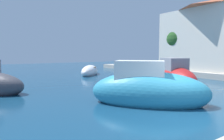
{
  "coord_description": "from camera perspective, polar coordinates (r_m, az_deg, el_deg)",
  "views": [
    {
      "loc": [
        -6.32,
        -4.08,
        2.19
      ],
      "look_at": [
        2.72,
        9.12,
        0.86
      ],
      "focal_mm": 33.07,
      "sensor_mm": 36.0,
      "label": 1
    }
  ],
  "objects": [
    {
      "name": "moored_boat_4",
      "position": [
        20.84,
        -6.15,
        -0.36
      ],
      "size": [
        3.8,
        4.06,
        1.25
      ],
      "rotation": [
        0.0,
        0.0,
        3.99
      ],
      "color": "white",
      "rests_on": "ground"
    },
    {
      "name": "moored_boat_1",
      "position": [
        9.03,
        9.97,
        -5.57
      ],
      "size": [
        4.89,
        5.06,
        2.27
      ],
      "rotation": [
        0.0,
        0.0,
        5.46
      ],
      "color": "teal",
      "rests_on": "ground"
    },
    {
      "name": "ground",
      "position": [
        7.83,
        22.32,
        -11.87
      ],
      "size": [
        80.0,
        80.0,
        0.0
      ],
      "primitive_type": "plane",
      "color": "navy"
    },
    {
      "name": "moored_boat_3",
      "position": [
        14.67,
        17.14,
        -1.75
      ],
      "size": [
        3.47,
        4.73,
        2.21
      ],
      "rotation": [
        0.0,
        0.0,
        4.28
      ],
      "color": "#B21E1E",
      "rests_on": "ground"
    },
    {
      "name": "waterfront_building_main",
      "position": [
        22.18,
        26.72,
        8.7
      ],
      "size": [
        5.58,
        9.93,
        6.73
      ],
      "color": "silver",
      "rests_on": "quay_promenade"
    },
    {
      "name": "quayside_tree",
      "position": [
        22.55,
        18.0,
        8.07
      ],
      "size": [
        2.61,
        2.61,
        4.41
      ],
      "color": "brown",
      "rests_on": "quay_promenade"
    }
  ]
}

